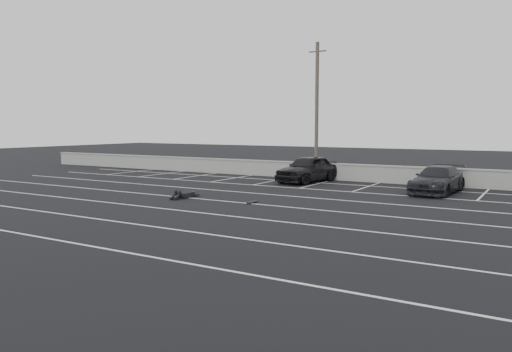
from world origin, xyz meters
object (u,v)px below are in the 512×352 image
Objects in this scene: utility_pole at (317,111)px; trash_bin at (435,178)px; car_left at (308,169)px; car_right at (437,180)px; person at (188,192)px; skateboard at (252,202)px.

trash_bin is at bearing 1.42° from utility_pole.
trash_bin is at bearing 19.68° from car_left.
person is (-10.01, -7.65, -0.46)m from car_right.
utility_pole reaches higher than person.
car_left is at bearing 104.79° from skateboard.
skateboard is at bearing -124.82° from car_right.
car_left reaches higher than car_right.
car_left reaches higher than skateboard.
car_left is at bearing -169.13° from trash_bin.
trash_bin reaches higher than person.
utility_pole is at bearing 103.60° from skateboard.
car_right is 6.83× the size of skateboard.
utility_pole is at bearing 97.76° from car_left.
skateboard is at bearing -119.23° from trash_bin.
car_left is 5.02× the size of trash_bin.
car_right is 12.60m from person.
utility_pole is 11.07m from person.
car_left is at bearing 176.05° from car_right.
car_right is at bearing 0.15° from car_left.
car_right is 8.90m from utility_pole.
person is (-2.24, -10.04, -4.09)m from utility_pole.
utility_pole is at bearing 167.63° from car_right.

